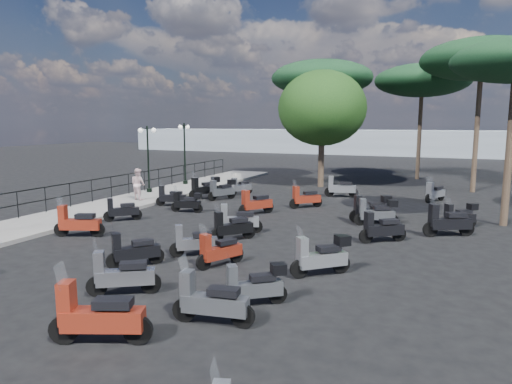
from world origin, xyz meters
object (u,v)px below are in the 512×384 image
at_px(scooter_24, 254,286).
at_px(pine_1, 482,60).
at_px(scooter_2, 122,211).
at_px(pine_0, 422,81).
at_px(lamp_post_1, 148,155).
at_px(scooter_8, 194,242).
at_px(scooter_13, 134,251).
at_px(scooter_12, 98,317).
at_px(scooter_5, 205,188).
at_px(scooter_19, 382,229).
at_px(scooter_21, 377,213).
at_px(scooter_11, 241,187).
at_px(scooter_16, 305,198).
at_px(scooter_7, 122,275).
at_px(scooter_9, 256,203).
at_px(scooter_4, 171,197).
at_px(broadleaf_tree, 322,108).
at_px(scooter_22, 341,188).
at_px(scooter_14, 232,227).
at_px(scooter_27, 460,216).
at_px(scooter_17, 211,302).
at_px(scooter_18, 219,251).
at_px(pine_2, 322,78).
at_px(pedestrian_far, 138,184).
at_px(scooter_20, 371,209).
at_px(scooter_1, 78,223).
at_px(scooter_3, 187,203).
at_px(scooter_25, 321,257).
at_px(lamp_post_2, 185,150).
at_px(scooter_10, 222,190).
at_px(scooter_26, 448,222).
at_px(scooter_28, 435,193).

bearing_deg(scooter_24, pine_1, -51.45).
height_order(scooter_2, pine_0, pine_0).
relative_size(lamp_post_1, scooter_2, 2.97).
relative_size(scooter_8, pine_1, 0.15).
bearing_deg(scooter_13, scooter_12, 160.67).
relative_size(scooter_5, scooter_19, 1.19).
bearing_deg(scooter_24, scooter_21, -45.22).
bearing_deg(pine_0, scooter_11, -126.77).
bearing_deg(scooter_19, scooter_16, 3.87).
bearing_deg(pine_0, scooter_21, -91.31).
xyz_separation_m(scooter_7, scooter_9, (-0.87, 9.81, 0.02)).
bearing_deg(scooter_4, broadleaf_tree, -44.94).
distance_m(scooter_7, scooter_22, 15.94).
height_order(scooter_4, scooter_14, scooter_14).
distance_m(scooter_4, scooter_9, 4.48).
xyz_separation_m(scooter_21, scooter_27, (2.94, 0.74, -0.04)).
bearing_deg(pine_1, lamp_post_1, -153.70).
xyz_separation_m(scooter_17, scooter_18, (-1.58, 3.34, -0.04)).
relative_size(broadleaf_tree, pine_2, 0.88).
height_order(pedestrian_far, scooter_17, pedestrian_far).
bearing_deg(scooter_7, pine_2, -28.93).
distance_m(scooter_8, scooter_20, 8.01).
height_order(scooter_16, scooter_19, scooter_19).
distance_m(scooter_9, scooter_17, 10.95).
xyz_separation_m(scooter_12, scooter_17, (1.47, 1.51, -0.05)).
bearing_deg(scooter_16, scooter_1, 101.61).
bearing_deg(scooter_27, lamp_post_1, 43.40).
distance_m(lamp_post_1, broadleaf_tree, 10.74).
distance_m(scooter_3, scooter_27, 11.15).
xyz_separation_m(scooter_19, pine_2, (-6.37, 15.48, 6.43)).
height_order(scooter_3, scooter_13, scooter_13).
bearing_deg(scooter_12, scooter_8, -9.42).
height_order(pedestrian_far, scooter_25, pedestrian_far).
bearing_deg(scooter_20, scooter_25, 148.55).
height_order(scooter_11, scooter_14, scooter_14).
height_order(scooter_3, scooter_5, scooter_5).
distance_m(lamp_post_1, scooter_25, 15.60).
bearing_deg(scooter_27, scooter_17, 118.51).
height_order(scooter_7, scooter_13, scooter_7).
bearing_deg(scooter_9, lamp_post_2, -6.19).
xyz_separation_m(scooter_1, scooter_10, (1.05, 8.86, 0.01)).
distance_m(scooter_5, scooter_26, 12.36).
bearing_deg(scooter_19, pine_2, -13.97).
bearing_deg(broadleaf_tree, scooter_12, -85.31).
distance_m(scooter_17, pine_1, 22.98).
bearing_deg(lamp_post_1, scooter_28, 35.73).
xyz_separation_m(scooter_22, scooter_28, (4.69, 0.40, -0.04)).
xyz_separation_m(scooter_11, scooter_16, (4.46, -2.43, 0.04)).
bearing_deg(pedestrian_far, lamp_post_1, -51.89).
xyz_separation_m(scooter_10, scooter_16, (4.61, -0.50, -0.04)).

